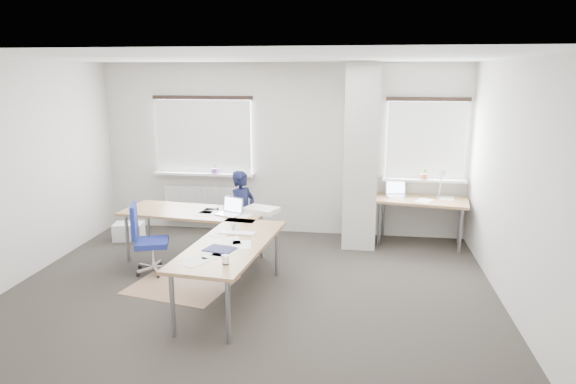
# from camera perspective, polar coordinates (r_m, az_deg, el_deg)

# --- Properties ---
(ground) EXTENTS (6.00, 6.00, 0.00)m
(ground) POSITION_cam_1_polar(r_m,az_deg,el_deg) (6.48, -4.18, -10.94)
(ground) COLOR black
(ground) RESTS_ON ground
(room_shell) EXTENTS (6.04, 5.04, 2.82)m
(room_shell) POSITION_cam_1_polar(r_m,az_deg,el_deg) (6.39, -1.97, 5.11)
(room_shell) COLOR #BCB5AB
(room_shell) RESTS_ON ground
(floor_mat) EXTENTS (1.38, 1.24, 0.01)m
(floor_mat) POSITION_cam_1_polar(r_m,az_deg,el_deg) (6.77, -11.73, -10.08)
(floor_mat) COLOR #936C50
(floor_mat) RESTS_ON ground
(white_crate) EXTENTS (0.50, 0.39, 0.27)m
(white_crate) POSITION_cam_1_polar(r_m,az_deg,el_deg) (8.70, -17.27, -4.20)
(white_crate) COLOR white
(white_crate) RESTS_ON ground
(desk_main) EXTENTS (2.41, 2.84, 0.96)m
(desk_main) POSITION_cam_1_polar(r_m,az_deg,el_deg) (6.67, -8.18, -3.97)
(desk_main) COLOR brown
(desk_main) RESTS_ON ground
(desk_side) EXTENTS (1.49, 0.91, 1.22)m
(desk_side) POSITION_cam_1_polar(r_m,az_deg,el_deg) (8.22, 14.56, -1.04)
(desk_side) COLOR brown
(desk_side) RESTS_ON ground
(task_chair) EXTENTS (0.55, 0.53, 0.96)m
(task_chair) POSITION_cam_1_polar(r_m,az_deg,el_deg) (7.17, -15.10, -6.64)
(task_chair) COLOR navy
(task_chair) RESTS_ON ground
(person) EXTENTS (0.49, 0.56, 1.28)m
(person) POSITION_cam_1_polar(r_m,az_deg,el_deg) (7.44, -5.06, -2.49)
(person) COLOR black
(person) RESTS_ON ground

